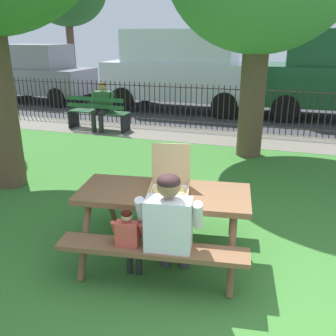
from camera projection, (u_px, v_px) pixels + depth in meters
ground at (259, 244)px, 4.41m from camera, size 28.00×10.62×0.02m
cobblestone_walkway at (275, 142)px, 8.55m from camera, size 28.00×1.40×0.01m
street_asphalt at (280, 110)px, 12.18m from camera, size 28.00×6.69×0.01m
picnic_table_foreground at (163, 206)px, 3.98m from camera, size 1.98×1.70×0.79m
pizza_box_open at (170, 182)px, 3.92m from camera, size 0.49×0.51×0.47m
adult_at_table at (170, 225)px, 3.47m from camera, size 0.63×0.63×1.19m
child_at_table at (129, 238)px, 3.56m from camera, size 0.32×0.31×0.82m
iron_fence_streetside at (279, 111)px, 8.98m from camera, size 19.07×0.03×1.14m
park_bench_left at (98, 113)px, 9.52m from camera, size 1.62×0.54×0.85m
person_on_park_bench at (102, 104)px, 9.42m from camera, size 0.62×0.60×1.19m
parked_car_far_left at (38, 73)px, 13.33m from camera, size 3.98×1.98×1.98m
parked_car_left at (181, 68)px, 11.74m from camera, size 4.73×2.13×2.46m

